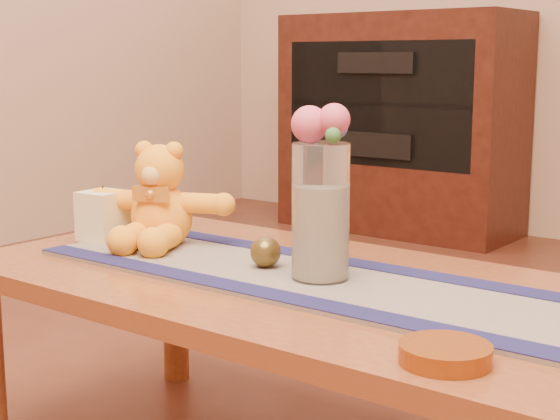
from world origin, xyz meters
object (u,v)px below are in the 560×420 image
Objects in this scene: glass_vase at (321,212)px; bronze_ball at (266,252)px; teddy_bear at (161,196)px; pillar_candle at (104,216)px; amber_dish at (445,354)px.

bronze_ball is (-0.14, 0.00, -0.10)m from glass_vase.
teddy_bear reaches higher than bronze_ball.
teddy_bear is at bearing 22.97° from pillar_candle.
pillar_candle is at bearing -178.99° from teddy_bear.
teddy_bear is 2.46× the size of amber_dish.
bronze_ball reaches higher than amber_dish.
teddy_bear reaches higher than amber_dish.
pillar_candle is 0.86× the size of amber_dish.
bronze_ball is (0.46, 0.03, -0.03)m from pillar_candle.
glass_vase reaches higher than pillar_candle.
teddy_bear is 0.15m from pillar_candle.
teddy_bear is 2.85× the size of pillar_candle.
pillar_candle is at bearing -178.02° from glass_vase.
amber_dish is (0.53, -0.25, -0.03)m from bronze_ball.
pillar_candle is 0.61m from glass_vase.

